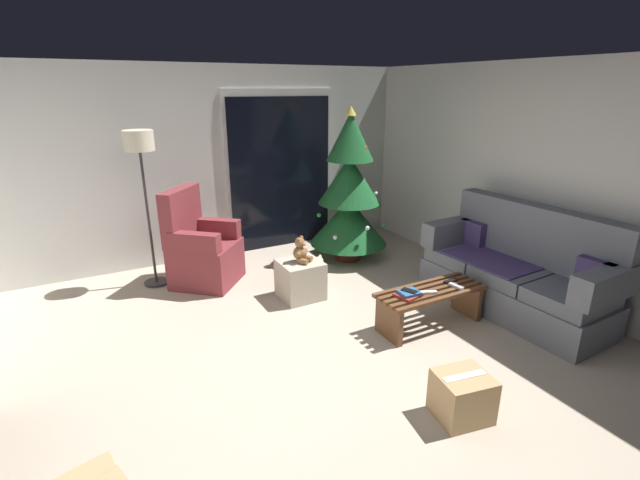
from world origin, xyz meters
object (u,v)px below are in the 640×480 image
coffee_table (430,302)px  remote_white (429,292)px  remote_black (451,281)px  teddy_bear_cream_by_tree (318,268)px  cardboard_box_taped_mid_floor (462,396)px  armchair (202,250)px  floor_lamp (140,156)px  ottoman (300,279)px  cell_phone (409,291)px  teddy_bear_chestnut (301,251)px  book_stack (409,294)px  christmas_tree (349,194)px  couch (517,273)px  remote_silver (456,286)px

coffee_table → remote_white: 0.17m
remote_black → remote_white: bearing=-76.6°
teddy_bear_cream_by_tree → cardboard_box_taped_mid_floor: size_ratio=0.68×
armchair → floor_lamp: bearing=155.3°
armchair → ottoman: (0.84, -0.92, -0.19)m
ottoman → cell_phone: bearing=-65.5°
armchair → teddy_bear_chestnut: 1.26m
remote_white → book_stack: size_ratio=0.62×
coffee_table → teddy_bear_cream_by_tree: bearing=104.2°
christmas_tree → ottoman: (-1.10, -0.77, -0.68)m
cardboard_box_taped_mid_floor → teddy_bear_cream_by_tree: bearing=83.9°
cell_phone → ottoman: size_ratio=0.33×
couch → remote_silver: 0.80m
armchair → floor_lamp: 1.24m
coffee_table → armchair: (-1.66, 2.09, 0.14)m
remote_silver → floor_lamp: (-2.41, 2.40, 1.11)m
coffee_table → christmas_tree: bearing=81.8°
christmas_tree → teddy_bear_cream_by_tree: 1.09m
armchair → cardboard_box_taped_mid_floor: armchair is taller
remote_white → ottoman: ottoman is taller
remote_silver → book_stack: size_ratio=0.62×
remote_silver → armchair: (-1.90, 2.17, 0.00)m
teddy_bear_chestnut → cardboard_box_taped_mid_floor: bearing=-86.5°
armchair → remote_white: bearing=-53.7°
remote_white → armchair: 2.66m
teddy_bear_chestnut → cell_phone: bearing=-65.5°
remote_white → floor_lamp: 3.35m
cell_phone → cardboard_box_taped_mid_floor: size_ratio=0.35×
armchair → cardboard_box_taped_mid_floor: bearing=-72.9°
remote_black → armchair: size_ratio=0.14×
book_stack → ottoman: 1.31m
remote_silver → teddy_bear_chestnut: 1.63m
remote_silver → remote_white: bearing=169.6°
remote_white → armchair: armchair is taller
couch → teddy_bear_cream_by_tree: 2.23m
remote_black → christmas_tree: (-0.00, 1.90, 0.49)m
remote_black → teddy_bear_cream_by_tree: bearing=-157.1°
teddy_bear_chestnut → teddy_bear_cream_by_tree: size_ratio=1.00×
remote_silver → book_stack: 0.53m
floor_lamp → cardboard_box_taped_mid_floor: size_ratio=4.28×
remote_white → christmas_tree: (0.36, 1.99, 0.49)m
remote_white → cell_phone: cell_phone is taller
remote_black → book_stack: book_stack is taller
couch → cardboard_box_taped_mid_floor: 1.97m
couch → ottoman: couch is taller
coffee_table → book_stack: (-0.29, -0.01, 0.15)m
remote_white → teddy_bear_cream_by_tree: size_ratio=0.55×
couch → coffee_table: size_ratio=1.79×
remote_white → teddy_bear_chestnut: (-0.73, 1.22, 0.14)m
couch → teddy_bear_cream_by_tree: couch is taller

